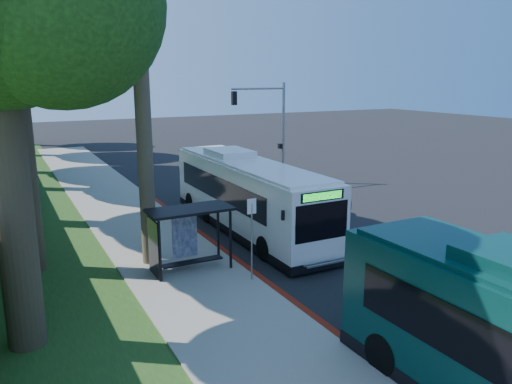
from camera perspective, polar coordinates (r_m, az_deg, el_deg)
ground at (r=25.29m, az=5.25°, el=-4.00°), size 140.00×140.00×0.00m
sidewalk at (r=22.34m, az=-10.79°, el=-6.36°), size 4.50×70.00×0.12m
red_curb at (r=19.63m, az=-0.78°, el=-8.87°), size 0.25×30.00×0.13m
grass_verge at (r=26.30m, az=-26.08°, el=-4.57°), size 8.00×70.00×0.06m
bus_shelter at (r=19.22m, az=-8.37°, el=-4.00°), size 3.20×1.51×2.55m
stop_sign_pole at (r=17.94m, az=-0.49°, el=-4.17°), size 0.35×0.06×3.17m
traffic_signal_pole at (r=34.82m, az=1.70°, el=8.17°), size 4.10×0.30×7.00m
tree_2 at (r=36.38m, az=-26.65°, el=16.60°), size 8.82×8.40×15.12m
tree_4 at (r=52.31m, az=-26.51°, el=14.31°), size 8.40×8.00×14.14m
tree_5 at (r=60.32m, az=-25.71°, el=13.32°), size 7.35×7.00×12.86m
white_bus at (r=24.29m, az=-1.07°, el=-0.19°), size 2.77×12.57×3.74m
pickup at (r=28.63m, az=5.24°, el=-0.32°), size 2.98×5.86×1.59m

